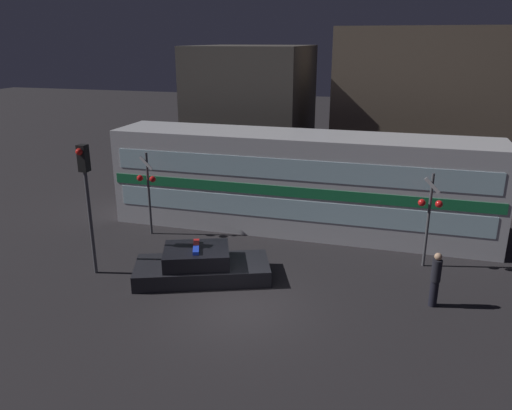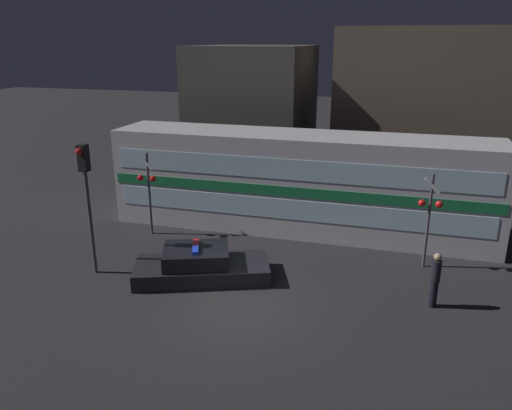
{
  "view_description": "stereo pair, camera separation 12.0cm",
  "coord_description": "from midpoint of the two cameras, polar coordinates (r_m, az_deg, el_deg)",
  "views": [
    {
      "loc": [
        4.25,
        -12.99,
        7.89
      ],
      "look_at": [
        -0.7,
        4.37,
        1.87
      ],
      "focal_mm": 35.0,
      "sensor_mm": 36.0,
      "label": 1
    },
    {
      "loc": [
        4.36,
        -12.96,
        7.89
      ],
      "look_at": [
        -0.7,
        4.37,
        1.87
      ],
      "focal_mm": 35.0,
      "sensor_mm": 36.0,
      "label": 2
    }
  ],
  "objects": [
    {
      "name": "ground_plane",
      "position": [
        15.78,
        -2.15,
        -11.56
      ],
      "size": [
        120.0,
        120.0,
        0.0
      ],
      "primitive_type": "plane",
      "color": "#262326"
    },
    {
      "name": "building_left",
      "position": [
        29.04,
        -0.52,
        10.3
      ],
      "size": [
        6.1,
        6.95,
        7.56
      ],
      "color": "#47423D",
      "rests_on": "ground_plane"
    },
    {
      "name": "crossing_signal_far",
      "position": [
        21.06,
        -12.44,
        2.14
      ],
      "size": [
        0.83,
        0.31,
        3.52
      ],
      "color": "#4C4C51",
      "rests_on": "ground_plane"
    },
    {
      "name": "crossing_signal_near",
      "position": [
        18.55,
        19.02,
        -0.72
      ],
      "size": [
        0.83,
        0.31,
        3.49
      ],
      "color": "#4C4C51",
      "rests_on": "ground_plane"
    },
    {
      "name": "building_center",
      "position": [
        27.36,
        18.8,
        9.82
      ],
      "size": [
        9.4,
        4.07,
        8.48
      ],
      "color": "brown",
      "rests_on": "ground_plane"
    },
    {
      "name": "train",
      "position": [
        21.35,
        4.83,
        2.58
      ],
      "size": [
        16.11,
        2.94,
        4.16
      ],
      "color": "silver",
      "rests_on": "ground_plane"
    },
    {
      "name": "police_car",
      "position": [
        17.43,
        -6.54,
        -6.96
      ],
      "size": [
        4.98,
        3.46,
        1.24
      ],
      "rotation": [
        0.0,
        0.0,
        0.37
      ],
      "color": "black",
      "rests_on": "ground_plane"
    },
    {
      "name": "pedestrian",
      "position": [
        16.34,
        19.62,
        -7.97
      ],
      "size": [
        0.3,
        0.3,
        1.78
      ],
      "color": "black",
      "rests_on": "ground_plane"
    },
    {
      "name": "traffic_light_corner",
      "position": [
        17.64,
        -19.04,
        2.35
      ],
      "size": [
        0.3,
        0.46,
        4.61
      ],
      "color": "#4C4C51",
      "rests_on": "ground_plane"
    }
  ]
}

